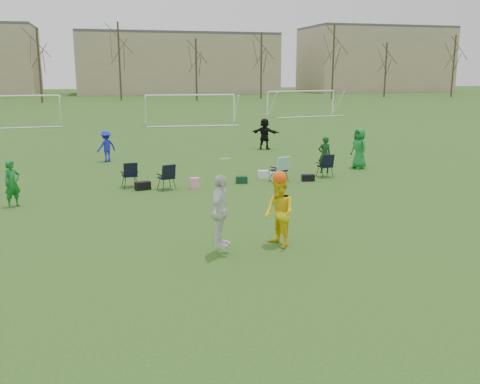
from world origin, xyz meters
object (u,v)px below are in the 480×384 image
object	(u,v)px
goal_left	(11,102)
goal_mid	(190,101)
fielder_green_far	(359,148)
fielder_blue	(106,146)
center_contest	(254,211)
fielder_green_near	(12,184)
fielder_black	(265,134)
goal_right	(301,96)

from	to	relation	value
goal_left	goal_mid	world-z (taller)	same
fielder_green_far	goal_left	distance (m)	30.19
fielder_blue	goal_mid	xyz separation A→B (m)	(7.05, 17.46, 1.17)
center_contest	fielder_green_near	bearing A→B (deg)	136.26
fielder_green_far	fielder_black	world-z (taller)	fielder_green_far
fielder_blue	goal_left	world-z (taller)	goal_left
fielder_green_far	goal_mid	xyz separation A→B (m)	(-3.95, 22.25, 1.01)
fielder_blue	goal_left	bearing A→B (deg)	-99.73
goal_right	fielder_blue	bearing A→B (deg)	-137.08
fielder_blue	center_contest	distance (m)	14.85
fielder_black	goal_left	bearing A→B (deg)	-10.04
fielder_green_far	fielder_black	distance (m)	7.29
fielder_green_near	fielder_blue	bearing A→B (deg)	29.51
fielder_blue	center_contest	size ratio (longest dim) A/B	0.63
fielder_blue	goal_mid	distance (m)	18.87
fielder_green_near	fielder_black	distance (m)	15.78
goal_left	goal_mid	size ratio (longest dim) A/B	1.00
center_contest	goal_left	world-z (taller)	goal_left
fielder_black	goal_mid	xyz separation A→B (m)	(-1.63, 15.34, 1.05)
goal_mid	center_contest	bearing A→B (deg)	-92.74
fielder_black	goal_mid	distance (m)	15.46
fielder_green_far	goal_mid	distance (m)	22.62
fielder_green_near	fielder_blue	distance (m)	8.94
fielder_black	goal_mid	world-z (taller)	goal_mid
center_contest	fielder_black	bearing A→B (deg)	71.95
fielder_green_far	fielder_black	xyz separation A→B (m)	(-2.31, 6.91, -0.04)
fielder_green_near	fielder_blue	xyz separation A→B (m)	(3.07, 8.40, -0.01)
fielder_blue	fielder_green_near	bearing A→B (deg)	40.53
center_contest	fielder_blue	bearing A→B (deg)	102.77
center_contest	goal_left	size ratio (longest dim) A/B	0.33
fielder_green_far	fielder_black	size ratio (longest dim) A/B	1.04
fielder_black	center_contest	bearing A→B (deg)	109.88
center_contest	goal_right	xyz separation A→B (m)	(15.77, 37.94, 0.95)
fielder_green_near	goal_mid	xyz separation A→B (m)	(10.12, 25.86, 1.16)
fielder_blue	center_contest	xyz separation A→B (m)	(3.28, -14.48, 0.22)
fielder_green_near	center_contest	xyz separation A→B (m)	(6.35, -6.08, 0.21)
goal_mid	fielder_green_far	bearing A→B (deg)	-75.94
goal_left	fielder_black	bearing A→B (deg)	-52.96
goal_mid	fielder_green_near	bearing A→B (deg)	-107.38
fielder_black	goal_right	size ratio (longest dim) A/B	0.24
goal_right	fielder_green_far	bearing A→B (deg)	-113.91
fielder_green_near	goal_left	bearing A→B (deg)	57.52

